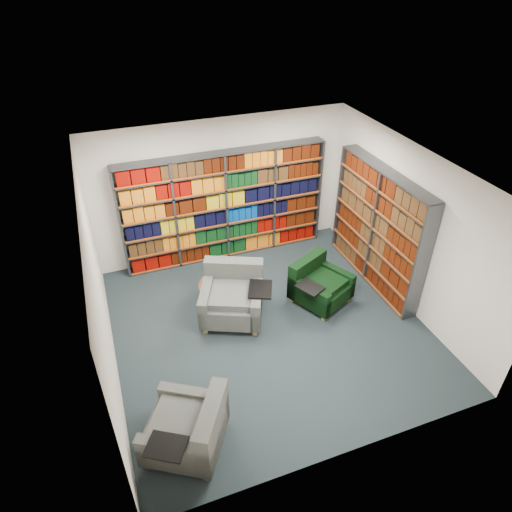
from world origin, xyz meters
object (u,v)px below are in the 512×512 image
object	(u,v)px
chair_teal_left	(233,296)
chair_teal_front	(192,430)
chair_green_right	(317,285)
coffee_table	(224,288)

from	to	relation	value
chair_teal_left	chair_teal_front	distance (m)	2.60
chair_green_right	coffee_table	xyz separation A→B (m)	(-1.59, 0.46, 0.02)
chair_green_right	chair_teal_front	size ratio (longest dim) A/B	0.92
chair_green_right	chair_teal_front	world-z (taller)	chair_teal_front
chair_teal_left	chair_teal_front	world-z (taller)	chair_teal_left
chair_teal_front	coffee_table	world-z (taller)	chair_teal_front
chair_teal_front	coffee_table	distance (m)	2.84
chair_teal_left	chair_teal_front	xyz separation A→B (m)	(-1.28, -2.27, -0.03)
chair_teal_left	chair_green_right	distance (m)	1.54
chair_teal_left	chair_green_right	bearing A→B (deg)	-6.27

